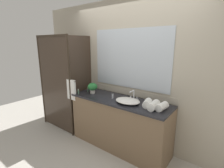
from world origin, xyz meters
The scene contains 13 objects.
ground_plane centered at (0.00, 0.00, 0.00)m, with size 8.00×8.00×0.00m, color #B7B2A8.
wall_back_with_mirror centered at (0.00, 0.34, 1.31)m, with size 4.40×0.06×2.60m.
vanity_cabinet centered at (0.00, 0.01, 0.45)m, with size 1.80×0.58×0.90m.
shower_enclosure centered at (-1.27, -0.19, 1.03)m, with size 1.20×0.59×2.00m.
sink_basin centered at (0.21, -0.05, 0.93)m, with size 0.42×0.31×0.07m, color white.
faucet centered at (0.21, 0.13, 0.96)m, with size 0.17×0.15×0.17m.
potted_plant centered at (-0.61, -0.01, 1.02)m, with size 0.18×0.18×0.20m.
amenity_bottle_conditioner centered at (-0.79, -0.21, 0.95)m, with size 0.02×0.02×0.10m.
amenity_bottle_shampoo centered at (-0.76, 0.01, 0.94)m, with size 0.03×0.03×0.08m.
amenity_bottle_body_wash centered at (-0.12, -0.03, 0.95)m, with size 0.03×0.03×0.10m.
rolled_towel_near_edge centered at (0.76, -0.01, 0.95)m, with size 0.11×0.11×0.22m, color white.
rolled_towel_middle centered at (0.65, -0.05, 0.96)m, with size 0.12×0.12×0.25m, color white.
rolled_towel_far_edge centered at (0.54, -0.02, 0.96)m, with size 0.12×0.12×0.20m, color white.
Camera 1 is at (1.56, -2.22, 1.84)m, focal length 26.77 mm.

